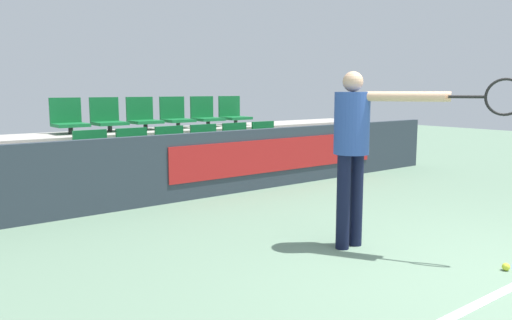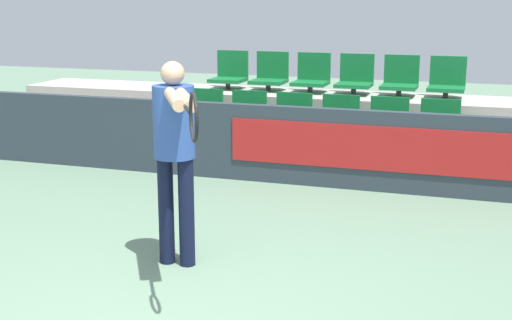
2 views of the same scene
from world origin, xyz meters
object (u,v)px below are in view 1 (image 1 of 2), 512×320
(stadium_chair_0, at_px, (94,154))
(stadium_chair_11, at_px, (233,113))
(stadium_chair_2, at_px, (174,148))
(stadium_chair_9, at_px, (176,116))
(stadium_chair_1, at_px, (136,151))
(stadium_chair_8, at_px, (143,117))
(tennis_player, at_px, (359,139))
(stadium_chair_6, at_px, (68,119))
(tennis_ball, at_px, (506,267))
(stadium_chair_5, at_px, (267,141))
(stadium_chair_3, at_px, (208,145))
(stadium_chair_4, at_px, (239,143))
(stadium_chair_10, at_px, (206,114))
(stadium_chair_7, at_px, (108,118))

(stadium_chair_0, xyz_separation_m, stadium_chair_11, (3.07, 1.04, 0.43))
(stadium_chair_2, bearing_deg, stadium_chair_9, 59.38)
(stadium_chair_1, xyz_separation_m, stadium_chair_8, (0.61, 1.04, 0.43))
(stadium_chair_11, bearing_deg, tennis_player, -111.22)
(stadium_chair_9, xyz_separation_m, stadium_chair_11, (1.23, 0.00, 0.00))
(stadium_chair_6, distance_m, tennis_ball, 6.20)
(stadium_chair_5, bearing_deg, stadium_chair_2, 180.00)
(stadium_chair_3, bearing_deg, stadium_chair_5, 0.00)
(stadium_chair_9, bearing_deg, tennis_ball, -90.49)
(stadium_chair_11, bearing_deg, stadium_chair_1, -157.10)
(stadium_chair_2, relative_size, stadium_chair_4, 1.00)
(stadium_chair_3, relative_size, stadium_chair_5, 1.00)
(stadium_chair_3, height_order, stadium_chair_10, stadium_chair_10)
(stadium_chair_3, xyz_separation_m, stadium_chair_8, (-0.61, 1.04, 0.43))
(stadium_chair_0, xyz_separation_m, stadium_chair_6, (0.00, 1.04, 0.43))
(stadium_chair_9, bearing_deg, stadium_chair_11, 0.00)
(stadium_chair_0, relative_size, stadium_chair_7, 1.00)
(stadium_chair_6, height_order, stadium_chair_8, same)
(stadium_chair_0, bearing_deg, tennis_player, -70.71)
(stadium_chair_9, bearing_deg, stadium_chair_0, -150.61)
(stadium_chair_1, relative_size, stadium_chair_3, 1.00)
(stadium_chair_6, height_order, tennis_player, tennis_player)
(stadium_chair_2, xyz_separation_m, stadium_chair_10, (1.23, 1.04, 0.43))
(stadium_chair_0, relative_size, tennis_ball, 8.23)
(stadium_chair_1, relative_size, tennis_player, 0.32)
(stadium_chair_2, height_order, stadium_chair_4, same)
(stadium_chair_7, height_order, stadium_chair_10, same)
(stadium_chair_5, height_order, tennis_ball, stadium_chair_5)
(stadium_chair_3, bearing_deg, stadium_chair_10, 59.38)
(stadium_chair_10, bearing_deg, stadium_chair_2, -139.81)
(stadium_chair_10, xyz_separation_m, tennis_player, (-1.19, -4.65, -0.01))
(stadium_chair_4, xyz_separation_m, stadium_chair_6, (-2.45, 1.04, 0.43))
(stadium_chair_5, height_order, tennis_player, tennis_player)
(stadium_chair_0, xyz_separation_m, stadium_chair_10, (2.45, 1.04, 0.43))
(stadium_chair_2, relative_size, tennis_player, 0.32)
(stadium_chair_0, relative_size, stadium_chair_1, 1.00)
(stadium_chair_1, xyz_separation_m, tennis_ball, (1.18, -4.81, -0.61))
(stadium_chair_2, xyz_separation_m, tennis_player, (0.04, -3.61, 0.42))
(stadium_chair_5, distance_m, tennis_ball, 5.02)
(stadium_chair_0, bearing_deg, stadium_chair_5, 0.00)
(stadium_chair_6, bearing_deg, stadium_chair_2, -40.19)
(stadium_chair_10, bearing_deg, stadium_chair_1, -150.61)
(stadium_chair_8, bearing_deg, stadium_chair_7, 180.00)
(stadium_chair_9, bearing_deg, stadium_chair_7, 180.00)
(stadium_chair_4, distance_m, stadium_chair_6, 2.70)
(stadium_chair_2, height_order, stadium_chair_10, stadium_chair_10)
(stadium_chair_5, relative_size, stadium_chair_8, 1.00)
(stadium_chair_6, height_order, stadium_chair_10, same)
(stadium_chair_11, height_order, tennis_ball, stadium_chair_11)
(tennis_player, bearing_deg, stadium_chair_10, 45.11)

